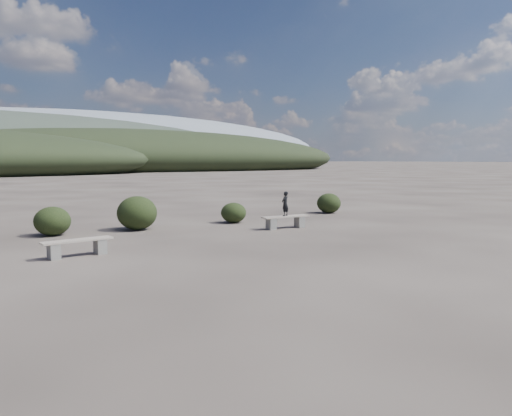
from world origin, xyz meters
TOP-DOWN VIEW (x-y plane):
  - ground at (0.00, 0.00)m, footprint 1200.00×1200.00m
  - bench_left at (-4.77, 4.01)m, footprint 1.95×0.61m
  - bench_right at (3.40, 5.44)m, footprint 2.00×0.52m
  - seated_person at (3.38, 5.45)m, footprint 0.41×0.34m
  - shrub_a at (-4.57, 8.46)m, footprint 1.26×1.26m
  - shrub_b at (-1.56, 8.24)m, footprint 1.51×1.51m
  - shrub_c at (2.61, 8.08)m, footprint 1.07×1.07m
  - shrub_e at (8.58, 8.83)m, footprint 1.19×1.19m

SIDE VIEW (x-z plane):
  - ground at x=0.00m, z-range 0.00..0.00m
  - bench_left at x=-4.77m, z-range 0.05..0.53m
  - bench_right at x=3.40m, z-range 0.05..0.55m
  - shrub_c at x=2.61m, z-range 0.00..0.86m
  - shrub_e at x=8.58m, z-range 0.00..1.00m
  - shrub_a at x=-4.57m, z-range 0.00..1.03m
  - shrub_b at x=-1.56m, z-range 0.00..1.29m
  - seated_person at x=3.38m, z-range 0.50..1.45m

